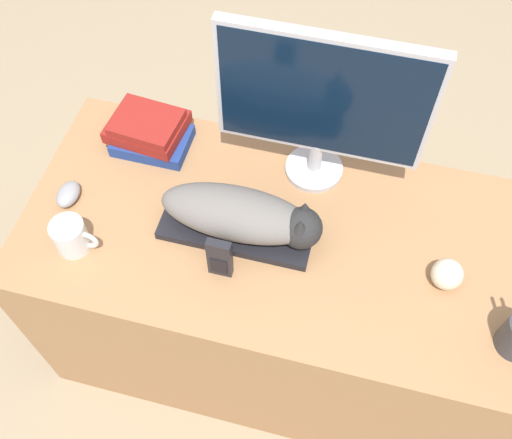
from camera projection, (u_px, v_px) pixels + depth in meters
name	position (u px, v px, depth m)	size (l,w,h in m)	color
ground_plane	(247.00, 427.00, 1.97)	(12.00, 12.00, 0.00)	#998466
desk	(272.00, 292.00, 1.85)	(1.33, 0.65, 0.71)	#9E7047
keyboard	(237.00, 228.00, 1.54)	(0.39, 0.15, 0.02)	black
cat	(247.00, 216.00, 1.48)	(0.41, 0.15, 0.12)	#66605B
monitor	(323.00, 102.00, 1.43)	(0.53, 0.16, 0.47)	#B7B7BC
computer_mouse	(68.00, 194.00, 1.59)	(0.06, 0.09, 0.04)	gray
coffee_mug	(71.00, 236.00, 1.49)	(0.12, 0.09, 0.09)	silver
baseball	(447.00, 274.00, 1.44)	(0.08, 0.08, 0.08)	beige
phone	(220.00, 258.00, 1.43)	(0.06, 0.02, 0.14)	black
book_stack	(149.00, 131.00, 1.68)	(0.23, 0.19, 0.10)	navy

